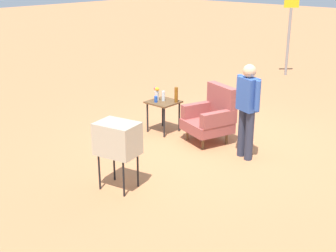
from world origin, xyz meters
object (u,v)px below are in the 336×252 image
at_px(side_table, 163,106).
at_px(tv_on_stand, 118,139).
at_px(road_sign, 289,29).
at_px(bottle_short_clear, 163,96).
at_px(person_standing, 247,106).
at_px(soda_can_blue, 156,99).
at_px(flower_vase, 157,93).
at_px(bottle_tall_amber, 176,95).
at_px(armchair, 212,116).

height_order(side_table, tv_on_stand, tv_on_stand).
bearing_deg(road_sign, bottle_short_clear, -84.88).
distance_m(side_table, person_standing, 1.97).
xyz_separation_m(side_table, soda_can_blue, (-0.07, -0.14, 0.15)).
height_order(person_standing, road_sign, road_sign).
distance_m(bottle_short_clear, soda_can_blue, 0.18).
distance_m(tv_on_stand, road_sign, 8.64).
xyz_separation_m(tv_on_stand, bottle_short_clear, (-1.18, 2.29, -0.05)).
bearing_deg(flower_vase, tv_on_stand, -59.63).
xyz_separation_m(tv_on_stand, person_standing, (0.78, 2.22, 0.16)).
distance_m(side_table, bottle_tall_amber, 0.35).
bearing_deg(road_sign, person_standing, -68.06).
distance_m(tv_on_stand, person_standing, 2.36).
height_order(armchair, person_standing, person_standing).
bearing_deg(flower_vase, soda_can_blue, -53.40).
relative_size(tv_on_stand, person_standing, 0.63).
height_order(person_standing, flower_vase, person_standing).
bearing_deg(flower_vase, person_standing, -0.28).
distance_m(bottle_tall_amber, flower_vase, 0.41).
xyz_separation_m(person_standing, flower_vase, (-2.09, 0.01, -0.16)).
relative_size(armchair, person_standing, 0.65).
bearing_deg(flower_vase, road_sign, 93.86).
height_order(side_table, flower_vase, flower_vase).
bearing_deg(soda_can_blue, road_sign, 94.58).
bearing_deg(bottle_tall_amber, road_sign, 97.54).
height_order(armchair, bottle_tall_amber, armchair).
bearing_deg(flower_vase, armchair, 11.58).
bearing_deg(bottle_short_clear, road_sign, 95.12).
relative_size(armchair, soda_can_blue, 8.69).
bearing_deg(bottle_tall_amber, soda_can_blue, -138.01).
xyz_separation_m(soda_can_blue, flower_vase, (-0.09, 0.12, 0.09)).
bearing_deg(person_standing, armchair, 164.43).
bearing_deg(soda_can_blue, bottle_tall_amber, 41.99).
xyz_separation_m(road_sign, flower_vase, (0.42, -6.21, -0.60)).
bearing_deg(tv_on_stand, bottle_tall_amber, 111.25).
distance_m(bottle_short_clear, bottle_tall_amber, 0.27).
height_order(bottle_short_clear, soda_can_blue, bottle_short_clear).
bearing_deg(bottle_short_clear, person_standing, -1.76).
bearing_deg(armchair, side_table, -167.95).
bearing_deg(side_table, bottle_short_clear, 131.42).
xyz_separation_m(side_table, tv_on_stand, (1.15, -2.26, 0.24)).
relative_size(bottle_tall_amber, flower_vase, 1.13).
height_order(armchair, flower_vase, armchair).
height_order(person_standing, bottle_short_clear, person_standing).
relative_size(person_standing, bottle_short_clear, 8.20).
xyz_separation_m(armchair, soda_can_blue, (-1.09, -0.36, 0.19)).
xyz_separation_m(tv_on_stand, soda_can_blue, (-1.22, 2.12, -0.09)).
height_order(tv_on_stand, bottle_tall_amber, tv_on_stand).
relative_size(side_table, soda_can_blue, 5.18).
bearing_deg(tv_on_stand, side_table, 117.05).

